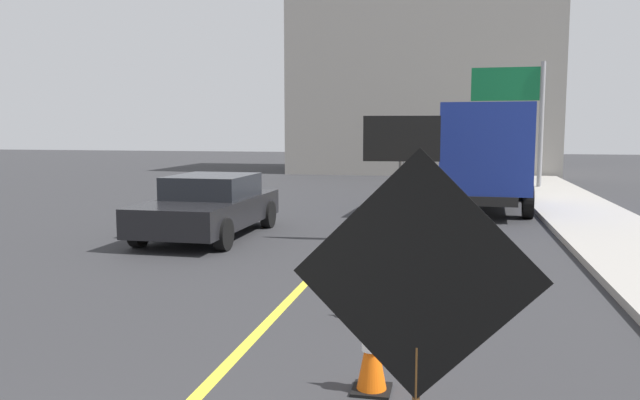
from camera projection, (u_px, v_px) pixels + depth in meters
lane_center_stripe at (278, 312)px, 8.43m from camera, size 0.14×36.00×0.01m
roadwork_sign at (418, 283)px, 4.01m from camera, size 1.63×0.06×2.33m
arrow_board_trailer at (400, 221)px, 13.36m from camera, size 1.60×1.89×2.70m
box_truck at (487, 152)px, 18.98m from camera, size 2.80×6.79×3.10m
pickup_car at (210, 206)px, 14.26m from camera, size 2.12×4.58×1.38m
highway_guide_sign at (521, 103)px, 24.64m from camera, size 2.79×0.19×5.00m
far_building_block at (423, 82)px, 35.21m from camera, size 13.89×8.07×9.98m
traffic_cone_near_sign at (372, 352)px, 5.86m from camera, size 0.36×0.36×0.77m
traffic_cone_mid_lane at (366, 295)px, 8.11m from camera, size 0.36×0.36×0.64m
traffic_cone_far_lane at (361, 259)px, 10.17m from camera, size 0.36×0.36×0.72m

